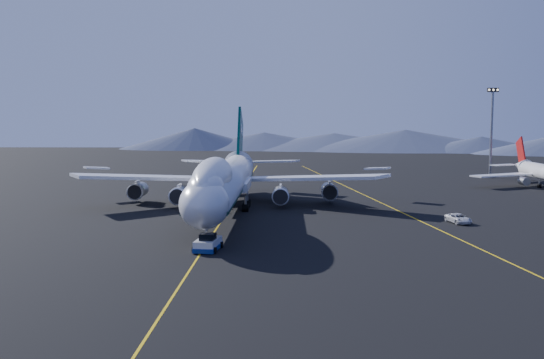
{
  "coord_description": "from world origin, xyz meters",
  "views": [
    {
      "loc": [
        10.66,
        -105.34,
        16.53
      ],
      "look_at": [
        8.06,
        0.24,
        6.0
      ],
      "focal_mm": 40.0,
      "sensor_mm": 36.0,
      "label": 1
    }
  ],
  "objects_px": {
    "boeing_747": "(226,181)",
    "pushback_tug": "(208,245)",
    "service_van": "(458,218)",
    "floodlight_mast": "(491,132)"
  },
  "relations": [
    {
      "from": "service_van",
      "to": "pushback_tug",
      "type": "bearing_deg",
      "value": -164.37
    },
    {
      "from": "boeing_747",
      "to": "pushback_tug",
      "type": "height_order",
      "value": "boeing_747"
    },
    {
      "from": "pushback_tug",
      "to": "floodlight_mast",
      "type": "xyz_separation_m",
      "value": [
        67.74,
        97.72,
        12.1
      ]
    },
    {
      "from": "pushback_tug",
      "to": "floodlight_mast",
      "type": "relative_size",
      "value": 0.22
    },
    {
      "from": "boeing_747",
      "to": "service_van",
      "type": "xyz_separation_m",
      "value": [
        38.1,
        -9.09,
        -5.07
      ]
    },
    {
      "from": "boeing_747",
      "to": "pushback_tug",
      "type": "bearing_deg",
      "value": -88.69
    },
    {
      "from": "floodlight_mast",
      "to": "pushback_tug",
      "type": "bearing_deg",
      "value": -124.73
    },
    {
      "from": "boeing_747",
      "to": "service_van",
      "type": "relative_size",
      "value": 13.59
    },
    {
      "from": "pushback_tug",
      "to": "floodlight_mast",
      "type": "bearing_deg",
      "value": 62.61
    },
    {
      "from": "pushback_tug",
      "to": "floodlight_mast",
      "type": "height_order",
      "value": "floodlight_mast"
    }
  ]
}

